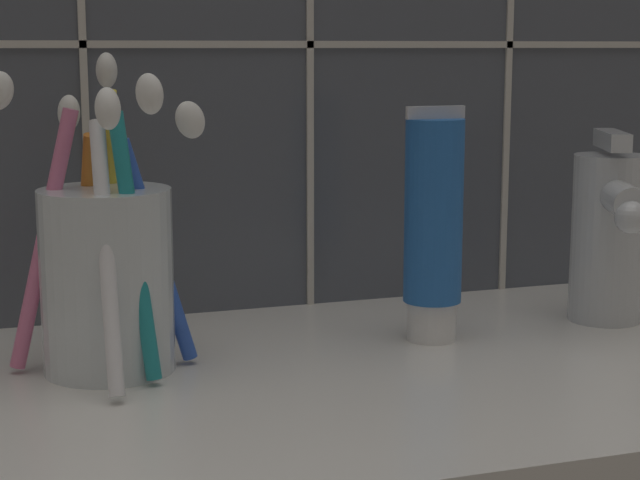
# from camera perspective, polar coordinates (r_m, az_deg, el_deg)

# --- Properties ---
(sink_counter) EXTENTS (0.63, 0.33, 0.02)m
(sink_counter) POSITION_cam_1_polar(r_m,az_deg,el_deg) (0.64, 2.62, -7.64)
(sink_counter) COLOR silver
(sink_counter) RESTS_ON ground
(toothbrush_cup) EXTENTS (0.13, 0.14, 0.19)m
(toothbrush_cup) POSITION_cam_1_polar(r_m,az_deg,el_deg) (0.63, -11.30, -1.57)
(toothbrush_cup) COLOR silver
(toothbrush_cup) RESTS_ON sink_counter
(toothpaste_tube) EXTENTS (0.04, 0.04, 0.15)m
(toothpaste_tube) POSITION_cam_1_polar(r_m,az_deg,el_deg) (0.69, 6.07, 0.76)
(toothpaste_tube) COLOR white
(toothpaste_tube) RESTS_ON sink_counter
(sink_faucet) EXTENTS (0.06, 0.10, 0.13)m
(sink_faucet) POSITION_cam_1_polar(r_m,az_deg,el_deg) (0.76, 15.17, 0.46)
(sink_faucet) COLOR silver
(sink_faucet) RESTS_ON sink_counter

